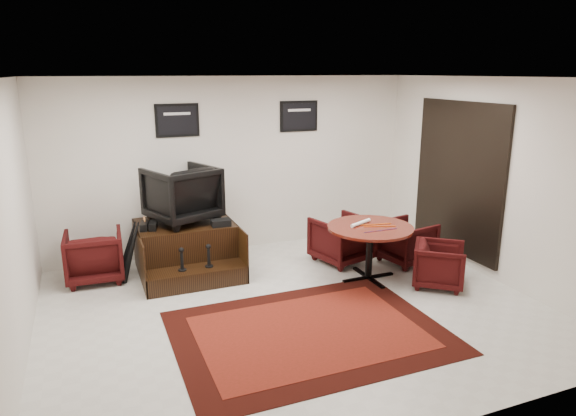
% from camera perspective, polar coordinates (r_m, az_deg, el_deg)
% --- Properties ---
extents(ground, '(6.00, 6.00, 0.00)m').
position_cam_1_polar(ground, '(6.52, 0.76, -11.12)').
color(ground, beige).
rests_on(ground, ground).
extents(room_shell, '(6.02, 5.02, 2.81)m').
position_cam_1_polar(room_shell, '(6.23, 3.85, 4.93)').
color(room_shell, silver).
rests_on(room_shell, ground).
extents(area_rug, '(3.00, 2.25, 0.01)m').
position_cam_1_polar(area_rug, '(5.99, 2.33, -13.61)').
color(area_rug, black).
rests_on(area_rug, ground).
extents(shine_podium, '(1.39, 1.43, 0.72)m').
position_cam_1_polar(shine_podium, '(7.72, -11.19, -4.53)').
color(shine_podium, black).
rests_on(shine_podium, ground).
extents(shine_chair, '(1.13, 1.10, 0.92)m').
position_cam_1_polar(shine_chair, '(7.62, -11.72, 1.81)').
color(shine_chair, black).
rests_on(shine_chair, shine_podium).
extents(shoes_pair, '(0.28, 0.32, 0.10)m').
position_cam_1_polar(shoes_pair, '(7.47, -15.21, -1.91)').
color(shoes_pair, black).
rests_on(shoes_pair, shine_podium).
extents(polish_kit, '(0.28, 0.20, 0.09)m').
position_cam_1_polar(polish_kit, '(7.43, -7.48, -1.63)').
color(polish_kit, black).
rests_on(polish_kit, shine_podium).
extents(umbrella_black, '(0.33, 0.13, 0.90)m').
position_cam_1_polar(umbrella_black, '(7.47, -17.08, -4.64)').
color(umbrella_black, black).
rests_on(umbrella_black, ground).
extents(umbrella_hooked, '(0.32, 0.12, 0.85)m').
position_cam_1_polar(umbrella_hooked, '(7.65, -17.38, -4.37)').
color(umbrella_hooked, black).
rests_on(umbrella_hooked, ground).
extents(armchair_side, '(0.79, 0.75, 0.78)m').
position_cam_1_polar(armchair_side, '(7.72, -20.74, -4.77)').
color(armchair_side, black).
rests_on(armchair_side, ground).
extents(meeting_table, '(1.19, 1.19, 0.78)m').
position_cam_1_polar(meeting_table, '(7.25, 9.11, -2.73)').
color(meeting_table, '#48110A').
rests_on(meeting_table, ground).
extents(table_chair_back, '(0.93, 0.89, 0.79)m').
position_cam_1_polar(table_chair_back, '(7.96, 5.95, -3.23)').
color(table_chair_back, black).
rests_on(table_chair_back, ground).
extents(table_chair_window, '(0.79, 0.82, 0.73)m').
position_cam_1_polar(table_chair_window, '(8.10, 13.04, -3.44)').
color(table_chair_window, black).
rests_on(table_chair_window, ground).
extents(table_chair_corner, '(0.88, 0.89, 0.67)m').
position_cam_1_polar(table_chair_corner, '(7.35, 16.47, -5.86)').
color(table_chair_corner, black).
rests_on(table_chair_corner, ground).
extents(paper_roll, '(0.40, 0.22, 0.05)m').
position_cam_1_polar(paper_roll, '(7.27, 8.08, -1.65)').
color(paper_roll, white).
rests_on(paper_roll, meeting_table).
extents(table_clutter, '(0.57, 0.33, 0.01)m').
position_cam_1_polar(table_clutter, '(7.21, 10.04, -2.05)').
color(table_clutter, '#CE4D0B').
rests_on(table_clutter, meeting_table).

